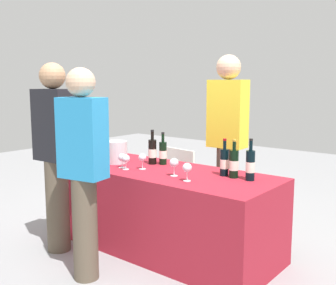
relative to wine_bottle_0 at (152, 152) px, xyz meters
name	(u,v)px	position (x,y,z in m)	size (l,w,h in m)	color
ground_plane	(168,249)	(0.30, -0.14, -0.85)	(12.00, 12.00, 0.00)	gray
tasting_table	(168,211)	(0.30, -0.14, -0.48)	(1.96, 0.83, 0.73)	maroon
wine_bottle_0	(152,152)	(0.00, 0.00, 0.00)	(0.08, 0.08, 0.33)	black
wine_bottle_1	(163,153)	(0.09, 0.05, -0.01)	(0.07, 0.07, 0.31)	black
wine_bottle_2	(224,162)	(0.78, 0.01, -0.01)	(0.07, 0.07, 0.31)	black
wine_bottle_3	(234,163)	(0.88, -0.01, 0.00)	(0.07, 0.07, 0.31)	black
wine_bottle_4	(250,165)	(1.03, 0.00, 0.00)	(0.07, 0.07, 0.33)	black
wine_glass_0	(122,158)	(-0.10, -0.31, -0.03)	(0.07, 0.07, 0.13)	silver
wine_glass_1	(126,159)	(-0.02, -0.33, -0.02)	(0.07, 0.07, 0.14)	silver
wine_glass_2	(142,158)	(0.08, -0.23, -0.02)	(0.07, 0.07, 0.14)	silver
wine_glass_3	(174,163)	(0.47, -0.27, -0.01)	(0.08, 0.08, 0.15)	silver
wine_glass_4	(187,168)	(0.66, -0.34, -0.02)	(0.07, 0.07, 0.15)	silver
ice_bucket	(116,152)	(-0.31, -0.18, -0.01)	(0.21, 0.21, 0.21)	silver
server_pouring	(227,136)	(0.48, 0.55, 0.13)	(0.37, 0.24, 1.75)	brown
guest_0	(55,150)	(-0.46, -0.76, 0.07)	(0.38, 0.22, 1.66)	brown
guest_1	(83,165)	(0.15, -0.95, 0.04)	(0.37, 0.25, 1.60)	brown
menu_board	(179,178)	(-0.39, 0.93, -0.49)	(0.48, 0.03, 0.71)	white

